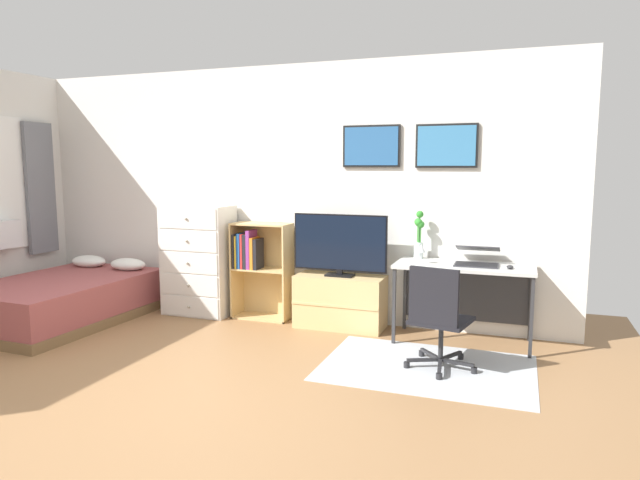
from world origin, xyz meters
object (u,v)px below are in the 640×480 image
(desk, at_px, (465,278))
(bed, at_px, (63,299))
(tv_stand, at_px, (340,301))
(wine_glass, at_px, (421,249))
(bookshelf, at_px, (257,263))
(dresser, at_px, (199,260))
(office_chair, at_px, (438,315))
(laptop, at_px, (477,257))
(television, at_px, (340,245))
(computer_mouse, at_px, (510,267))
(bamboo_vase, at_px, (419,234))

(desk, bearing_deg, bed, -169.55)
(tv_stand, xyz_separation_m, wine_glass, (0.84, -0.16, 0.61))
(desk, bearing_deg, wine_glass, -158.10)
(desk, bearing_deg, bookshelf, 178.41)
(dresser, height_order, office_chair, dresser)
(bookshelf, xyz_separation_m, tv_stand, (0.96, -0.05, -0.34))
(laptop, bearing_deg, tv_stand, 178.30)
(television, bearing_deg, bed, -165.50)
(office_chair, distance_m, computer_mouse, 0.96)
(tv_stand, bearing_deg, wine_glass, -11.05)
(bookshelf, xyz_separation_m, wine_glass, (1.80, -0.22, 0.27))
(bamboo_vase, bearing_deg, wine_glass, -75.16)
(bed, height_order, dresser, dresser)
(desk, relative_size, office_chair, 1.46)
(tv_stand, height_order, office_chair, office_chair)
(television, bearing_deg, bookshelf, 175.60)
(television, relative_size, laptop, 2.27)
(dresser, height_order, laptop, dresser)
(dresser, distance_m, bamboo_vase, 2.45)
(television, relative_size, office_chair, 1.13)
(desk, bearing_deg, dresser, -179.88)
(computer_mouse, bearing_deg, television, 174.96)
(bed, distance_m, office_chair, 3.98)
(dresser, distance_m, bookshelf, 0.69)
(bamboo_vase, bearing_deg, laptop, -13.85)
(tv_stand, bearing_deg, bamboo_vase, 8.38)
(bed, height_order, computer_mouse, computer_mouse)
(desk, xyz_separation_m, computer_mouse, (0.40, -0.16, 0.15))
(bookshelf, height_order, desk, bookshelf)
(television, distance_m, bamboo_vase, 0.79)
(bookshelf, xyz_separation_m, computer_mouse, (2.59, -0.22, 0.15))
(bed, distance_m, wine_glass, 3.81)
(dresser, distance_m, laptop, 2.99)
(wine_glass, bearing_deg, laptop, 15.54)
(bookshelf, distance_m, computer_mouse, 2.60)
(dresser, height_order, computer_mouse, dresser)
(bookshelf, bearing_deg, office_chair, -24.90)
(tv_stand, height_order, television, television)
(office_chair, bearing_deg, dresser, 173.93)
(desk, xyz_separation_m, wine_glass, (-0.39, -0.16, 0.27))
(bed, height_order, television, television)
(television, height_order, desk, television)
(computer_mouse, relative_size, wine_glass, 0.58)
(bed, height_order, desk, desk)
(office_chair, xyz_separation_m, computer_mouse, (0.52, 0.74, 0.30))
(bed, xyz_separation_m, computer_mouse, (4.50, 0.60, 0.52))
(office_chair, bearing_deg, tv_stand, 152.54)
(computer_mouse, distance_m, wine_glass, 0.80)
(television, bearing_deg, desk, 0.62)
(desk, bearing_deg, laptop, -9.28)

